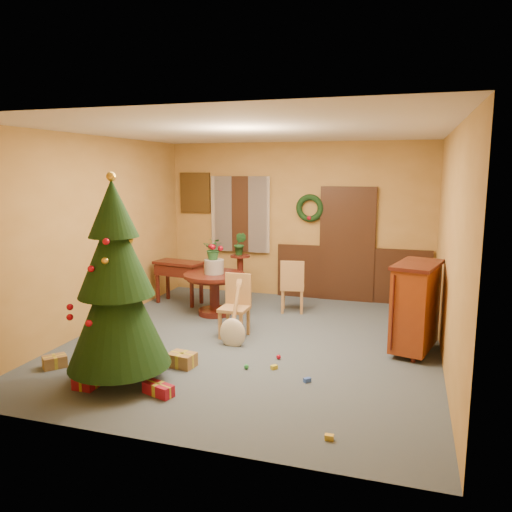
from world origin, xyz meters
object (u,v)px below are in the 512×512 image
at_px(christmas_tree, 116,286).
at_px(writing_desk, 179,272).
at_px(dining_table, 214,286).
at_px(sideboard, 416,305).
at_px(chair_near, 236,303).

distance_m(christmas_tree, writing_desk, 3.48).
height_order(dining_table, christmas_tree, christmas_tree).
relative_size(dining_table, sideboard, 0.84).
height_order(dining_table, chair_near, chair_near).
bearing_deg(dining_table, christmas_tree, -90.35).
xyz_separation_m(dining_table, sideboard, (3.18, -0.84, 0.16)).
height_order(chair_near, writing_desk, chair_near).
xyz_separation_m(chair_near, christmas_tree, (-0.72, -1.93, 0.64)).
relative_size(dining_table, chair_near, 1.12).
bearing_deg(christmas_tree, sideboard, 31.98).
bearing_deg(christmas_tree, dining_table, 89.65).
bearing_deg(sideboard, writing_desk, 161.89).
bearing_deg(dining_table, writing_desk, 150.95).
xyz_separation_m(chair_near, writing_desk, (-1.58, 1.39, 0.09)).
distance_m(writing_desk, sideboard, 4.27).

